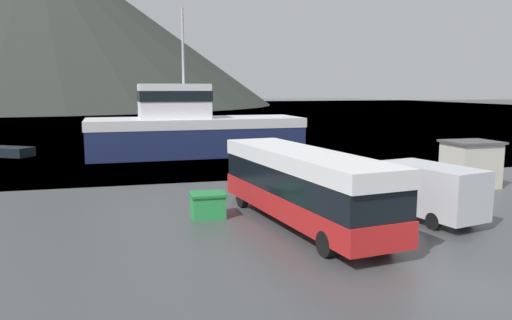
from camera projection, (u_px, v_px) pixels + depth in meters
ground_plane at (474, 292)px, 13.84m from camera, size 400.00×400.00×0.00m
water_surface at (156, 107)px, 146.03m from camera, size 240.00×240.00×0.00m
hill_backdrop at (39, 21)px, 164.24m from camera, size 153.30×153.30×54.79m
tour_bus at (302, 183)px, 20.43m from camera, size 4.10×11.27×3.07m
delivery_van at (421, 189)px, 21.59m from camera, size 3.43×6.60×2.39m
fishing_boat at (192, 128)px, 41.99m from camera, size 17.95×6.52×12.10m
storage_bin at (208, 205)px, 21.74m from camera, size 1.54×1.33×1.10m
dock_kiosk at (470, 164)px, 28.47m from camera, size 2.81×2.54×2.64m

